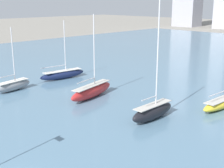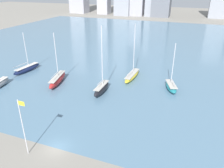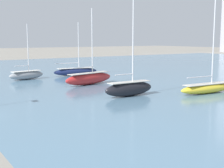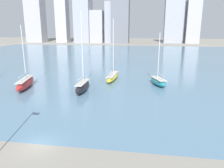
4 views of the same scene
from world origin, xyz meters
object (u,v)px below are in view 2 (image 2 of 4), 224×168
object	(u,v)px
sailboat_red	(58,80)
sailboat_navy	(27,69)
sailboat_black	(102,88)
flag_pole	(23,126)
sailboat_yellow	(132,75)
sailboat_teal	(171,86)

from	to	relation	value
sailboat_red	sailboat_navy	size ratio (longest dim) A/B	1.15
sailboat_black	flag_pole	bearing A→B (deg)	-95.94
sailboat_navy	flag_pole	bearing A→B (deg)	-43.49
sailboat_black	sailboat_yellow	xyz separation A→B (m)	(4.61, 11.57, -0.32)
sailboat_teal	sailboat_navy	size ratio (longest dim) A/B	1.01
sailboat_red	flag_pole	bearing A→B (deg)	-79.13
flag_pole	sailboat_teal	xyz separation A→B (m)	(18.61, 31.89, -4.47)
sailboat_black	sailboat_red	world-z (taller)	sailboat_black
flag_pole	sailboat_red	bearing A→B (deg)	113.58
flag_pole	sailboat_yellow	distance (m)	36.57
sailboat_black	sailboat_yellow	world-z (taller)	sailboat_black
sailboat_yellow	flag_pole	bearing A→B (deg)	-98.20
sailboat_teal	sailboat_black	bearing A→B (deg)	-173.85
sailboat_navy	sailboat_black	bearing A→B (deg)	-4.60
flag_pole	sailboat_black	xyz separation A→B (m)	(2.60, 23.99, -4.20)
sailboat_teal	sailboat_yellow	distance (m)	11.98
flag_pole	sailboat_teal	distance (m)	37.19
flag_pole	sailboat_navy	xyz separation A→B (m)	(-24.85, 29.17, -4.45)
flag_pole	sailboat_teal	world-z (taller)	sailboat_teal
sailboat_teal	sailboat_navy	bearing A→B (deg)	163.47
sailboat_red	sailboat_yellow	size ratio (longest dim) A/B	0.90
sailboat_teal	sailboat_yellow	world-z (taller)	sailboat_yellow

